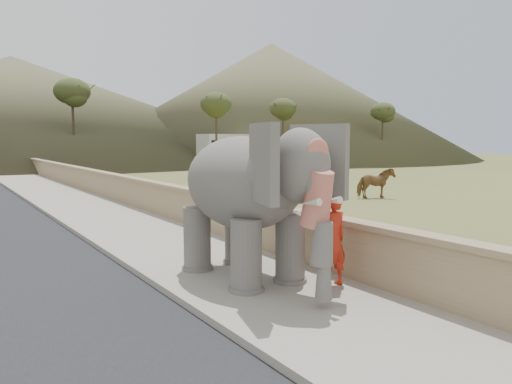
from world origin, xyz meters
The scene contains 11 objects.
ground centered at (0.00, 0.00, 0.00)m, with size 160.00×160.00×0.00m, color olive.
walkway centered at (0.00, 10.00, 0.07)m, with size 3.00×120.00×0.15m, color #9E9687.
parapet centered at (1.65, 10.00, 0.55)m, with size 0.30×120.00×1.10m, color tan.
cow centered at (11.83, 8.66, 0.69)m, with size 0.74×1.62×1.37m, color brown.
distant_car centered at (17.06, 35.71, 0.72)m, with size 1.70×4.23×1.44m, color silver.
bus_white centered at (21.62, 34.38, 1.55)m, with size 2.50×11.00×3.10m, color silver.
bus_orange centered at (29.87, 31.88, 1.55)m, with size 2.50×11.00×3.10m, color orange.
hill_right centered at (36.00, 52.00, 8.00)m, with size 56.00×56.00×16.00m, color brown.
hill_far centered at (5.00, 70.00, 7.00)m, with size 80.00×80.00×14.00m, color brown.
elephant_and_man centered at (0.02, 0.61, 1.49)m, with size 2.25×3.79×2.69m.
trees centered at (1.39, 29.92, 3.81)m, with size 47.44×42.03×9.56m.
Camera 1 is at (-4.65, -7.05, 2.65)m, focal length 35.00 mm.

